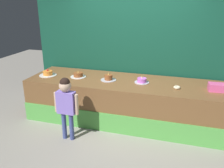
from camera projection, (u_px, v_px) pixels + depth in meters
The scene contains 10 objects.
ground_plane at pixel (117, 133), 4.16m from camera, with size 12.00×12.00×0.00m, color gray.
stage_platform at pixel (125, 101), 4.51m from camera, with size 3.68×1.09×0.79m.
curtain_backdrop at pixel (133, 44), 4.76m from camera, with size 4.18×0.08×2.77m, color #144C38.
child_figure at pixel (66, 101), 3.77m from camera, with size 0.42×0.19×1.08m.
pink_box at pixel (216, 87), 3.89m from camera, with size 0.25×0.18×0.13m, color #ED599A.
donut at pixel (177, 87), 4.01m from camera, with size 0.11×0.11×0.04m, color beige.
cake_far_left at pixel (48, 73), 4.70m from camera, with size 0.34×0.34×0.13m.
cake_center_left at pixel (78, 75), 4.61m from camera, with size 0.30×0.30×0.13m.
cake_center_right at pixel (108, 78), 4.42m from camera, with size 0.29×0.29×0.15m.
cake_far_right at pixel (142, 81), 4.29m from camera, with size 0.27×0.27×0.14m.
Camera 1 is at (0.95, -3.51, 2.21)m, focal length 37.86 mm.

